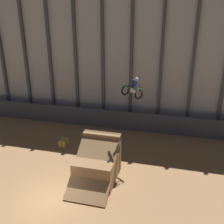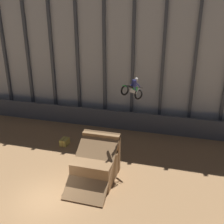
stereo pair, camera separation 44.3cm
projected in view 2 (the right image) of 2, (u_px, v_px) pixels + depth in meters
name	position (u px, v px, depth m)	size (l,w,h in m)	color
ground_plane	(46.00, 199.00, 16.15)	(60.00, 60.00, 0.00)	#9E754C
arena_back_wall	(105.00, 61.00, 25.19)	(32.00, 0.40, 12.77)	#ADB2B7
lower_barrier	(102.00, 118.00, 26.00)	(31.36, 0.20, 1.85)	#474C56
dirt_ramp	(97.00, 164.00, 18.02)	(2.70, 4.35, 3.01)	#966F48
rider_bike_solo	(133.00, 89.00, 18.08)	(1.58, 1.78, 1.66)	black
hay_bale_trackside	(65.00, 142.00, 22.67)	(0.60, 0.91, 0.57)	#CCB751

